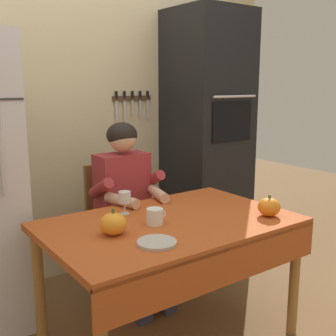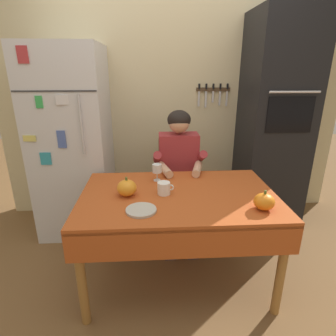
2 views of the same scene
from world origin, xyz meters
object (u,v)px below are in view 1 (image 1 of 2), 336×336
(wine_glass, at_px, (125,198))
(coffee_mug, at_px, (155,216))
(pumpkin_medium, at_px, (113,224))
(wall_oven, at_px, (207,136))
(serving_tray, at_px, (157,243))
(seated_person, at_px, (127,197))
(pumpkin_large, at_px, (269,207))
(chair_behind_person, at_px, (115,221))
(dining_table, at_px, (172,236))

(wine_glass, bearing_deg, coffee_mug, -80.34)
(wine_glass, xyz_separation_m, pumpkin_medium, (-0.22, -0.26, -0.04))
(wall_oven, bearing_deg, serving_tray, -138.73)
(seated_person, xyz_separation_m, pumpkin_large, (0.46, -0.85, 0.06))
(coffee_mug, bearing_deg, chair_behind_person, 77.86)
(chair_behind_person, xyz_separation_m, coffee_mug, (-0.17, -0.77, 0.27))
(wall_oven, relative_size, coffee_mug, 17.63)
(coffee_mug, height_order, serving_tray, coffee_mug)
(wall_oven, xyz_separation_m, coffee_mug, (-1.15, -0.90, -0.27))
(chair_behind_person, bearing_deg, serving_tray, -107.57)
(pumpkin_medium, bearing_deg, serving_tray, -66.03)
(wall_oven, relative_size, chair_behind_person, 2.26)
(dining_table, xyz_separation_m, wine_glass, (-0.15, 0.28, 0.18))
(dining_table, bearing_deg, wall_oven, 41.31)
(pumpkin_large, xyz_separation_m, pumpkin_medium, (-0.89, 0.26, 0.00))
(wall_oven, bearing_deg, pumpkin_medium, -147.24)
(serving_tray, bearing_deg, coffee_mug, 57.62)
(wine_glass, height_order, serving_tray, wine_glass)
(seated_person, bearing_deg, dining_table, -95.96)
(seated_person, bearing_deg, coffee_mug, -105.89)
(pumpkin_medium, bearing_deg, chair_behind_person, 61.24)
(chair_behind_person, distance_m, coffee_mug, 0.84)
(pumpkin_large, distance_m, pumpkin_medium, 0.92)
(coffee_mug, height_order, pumpkin_medium, pumpkin_medium)
(dining_table, height_order, serving_tray, serving_tray)
(serving_tray, bearing_deg, seated_person, 68.76)
(wall_oven, relative_size, seated_person, 1.69)
(serving_tray, bearing_deg, pumpkin_large, -1.55)
(wine_glass, distance_m, pumpkin_large, 0.85)
(wine_glass, relative_size, pumpkin_medium, 1.00)
(dining_table, relative_size, coffee_mug, 11.76)
(pumpkin_medium, bearing_deg, pumpkin_large, -16.31)
(wall_oven, bearing_deg, coffee_mug, -141.96)
(coffee_mug, bearing_deg, pumpkin_medium, -178.10)
(wine_glass, bearing_deg, pumpkin_large, -38.13)
(dining_table, height_order, coffee_mug, coffee_mug)
(wall_oven, relative_size, wine_glass, 15.17)
(chair_behind_person, relative_size, wine_glass, 6.72)
(dining_table, height_order, seated_person, seated_person)
(dining_table, bearing_deg, seated_person, 84.04)
(coffee_mug, xyz_separation_m, wine_glass, (-0.04, 0.26, 0.05))
(pumpkin_medium, height_order, serving_tray, pumpkin_medium)
(wine_glass, bearing_deg, chair_behind_person, 67.91)
(wall_oven, height_order, chair_behind_person, wall_oven)
(wine_glass, height_order, pumpkin_medium, same)
(coffee_mug, bearing_deg, dining_table, -11.31)
(coffee_mug, bearing_deg, seated_person, 74.11)
(pumpkin_large, height_order, pumpkin_medium, pumpkin_medium)
(coffee_mug, distance_m, pumpkin_medium, 0.26)
(coffee_mug, xyz_separation_m, pumpkin_medium, (-0.26, -0.01, 0.01))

